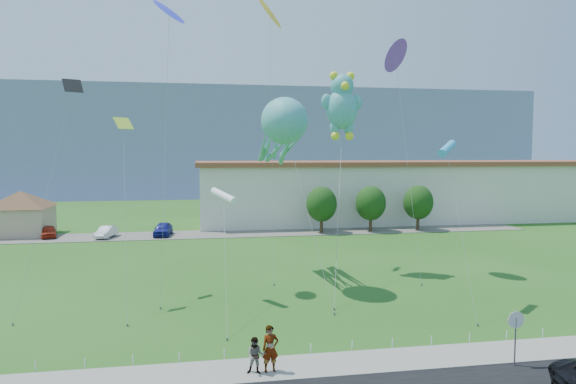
{
  "coord_description": "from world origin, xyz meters",
  "views": [
    {
      "loc": [
        -4.0,
        -24.01,
        9.35
      ],
      "look_at": [
        1.53,
        8.0,
        6.87
      ],
      "focal_mm": 32.0,
      "sensor_mm": 36.0,
      "label": 1
    }
  ],
  "objects_px": {
    "parked_car_red": "(49,231)",
    "parked_car_blue": "(163,229)",
    "pavilion": "(21,209)",
    "teddy_bear_kite": "(342,104)",
    "parked_car_silver": "(106,232)",
    "octopus_kite": "(282,131)",
    "pedestrian_right": "(255,356)",
    "pedestrian_left": "(270,349)",
    "stop_sign": "(516,325)",
    "warehouse": "(415,190)"
  },
  "relations": [
    {
      "from": "parked_car_blue",
      "to": "pedestrian_left",
      "type": "bearing_deg",
      "value": -73.85
    },
    {
      "from": "pavilion",
      "to": "pedestrian_right",
      "type": "height_order",
      "value": "pavilion"
    },
    {
      "from": "pavilion",
      "to": "warehouse",
      "type": "xyz_separation_m",
      "value": [
        50.0,
        6.0,
        1.1
      ]
    },
    {
      "from": "pedestrian_left",
      "to": "pedestrian_right",
      "type": "distance_m",
      "value": 0.69
    },
    {
      "from": "pavilion",
      "to": "parked_car_red",
      "type": "xyz_separation_m",
      "value": [
        3.54,
        -2.34,
        -2.32
      ]
    },
    {
      "from": "parked_car_silver",
      "to": "octopus_kite",
      "type": "xyz_separation_m",
      "value": [
        15.91,
        -22.91,
        10.22
      ]
    },
    {
      "from": "stop_sign",
      "to": "octopus_kite",
      "type": "height_order",
      "value": "octopus_kite"
    },
    {
      "from": "parked_car_silver",
      "to": "teddy_bear_kite",
      "type": "relative_size",
      "value": 0.24
    },
    {
      "from": "pavilion",
      "to": "octopus_kite",
      "type": "xyz_separation_m",
      "value": [
        25.71,
        -26.49,
        7.88
      ]
    },
    {
      "from": "pavilion",
      "to": "octopus_kite",
      "type": "height_order",
      "value": "octopus_kite"
    },
    {
      "from": "parked_car_blue",
      "to": "octopus_kite",
      "type": "bearing_deg",
      "value": -61.39
    },
    {
      "from": "parked_car_red",
      "to": "parked_car_blue",
      "type": "relative_size",
      "value": 0.87
    },
    {
      "from": "parked_car_red",
      "to": "teddy_bear_kite",
      "type": "relative_size",
      "value": 0.24
    },
    {
      "from": "pedestrian_left",
      "to": "teddy_bear_kite",
      "type": "distance_m",
      "value": 23.15
    },
    {
      "from": "pavilion",
      "to": "teddy_bear_kite",
      "type": "height_order",
      "value": "teddy_bear_kite"
    },
    {
      "from": "stop_sign",
      "to": "pedestrian_right",
      "type": "height_order",
      "value": "stop_sign"
    },
    {
      "from": "warehouse",
      "to": "parked_car_blue",
      "type": "relative_size",
      "value": 14.05
    },
    {
      "from": "pavilion",
      "to": "stop_sign",
      "type": "bearing_deg",
      "value": -51.56
    },
    {
      "from": "pavilion",
      "to": "parked_car_silver",
      "type": "xyz_separation_m",
      "value": [
        9.81,
        -3.57,
        -2.34
      ]
    },
    {
      "from": "parked_car_red",
      "to": "parked_car_blue",
      "type": "bearing_deg",
      "value": -18.07
    },
    {
      "from": "pavilion",
      "to": "warehouse",
      "type": "relative_size",
      "value": 0.15
    },
    {
      "from": "warehouse",
      "to": "stop_sign",
      "type": "xyz_separation_m",
      "value": [
        -16.5,
        -48.21,
        -2.26
      ]
    },
    {
      "from": "pedestrian_left",
      "to": "octopus_kite",
      "type": "bearing_deg",
      "value": 71.05
    },
    {
      "from": "pedestrian_left",
      "to": "parked_car_blue",
      "type": "distance_m",
      "value": 38.55
    },
    {
      "from": "pedestrian_left",
      "to": "parked_car_silver",
      "type": "relative_size",
      "value": 0.52
    },
    {
      "from": "parked_car_silver",
      "to": "teddy_bear_kite",
      "type": "xyz_separation_m",
      "value": [
        21.18,
        -19.51,
        12.46
      ]
    },
    {
      "from": "pavilion",
      "to": "parked_car_blue",
      "type": "bearing_deg",
      "value": -11.34
    },
    {
      "from": "parked_car_silver",
      "to": "octopus_kite",
      "type": "bearing_deg",
      "value": -43.12
    },
    {
      "from": "octopus_kite",
      "to": "pedestrian_right",
      "type": "bearing_deg",
      "value": -103.4
    },
    {
      "from": "parked_car_red",
      "to": "parked_car_silver",
      "type": "bearing_deg",
      "value": -25.28
    },
    {
      "from": "pedestrian_right",
      "to": "parked_car_red",
      "type": "height_order",
      "value": "pedestrian_right"
    },
    {
      "from": "warehouse",
      "to": "parked_car_red",
      "type": "relative_size",
      "value": 16.12
    },
    {
      "from": "parked_car_blue",
      "to": "octopus_kite",
      "type": "height_order",
      "value": "octopus_kite"
    },
    {
      "from": "parked_car_silver",
      "to": "octopus_kite",
      "type": "distance_m",
      "value": 29.71
    },
    {
      "from": "pavilion",
      "to": "pedestrian_right",
      "type": "distance_m",
      "value": 46.84
    },
    {
      "from": "pavilion",
      "to": "pedestrian_right",
      "type": "relative_size",
      "value": 5.97
    },
    {
      "from": "warehouse",
      "to": "parked_car_red",
      "type": "height_order",
      "value": "warehouse"
    },
    {
      "from": "octopus_kite",
      "to": "pedestrian_left",
      "type": "bearing_deg",
      "value": -101.07
    },
    {
      "from": "teddy_bear_kite",
      "to": "pedestrian_right",
      "type": "bearing_deg",
      "value": -115.87
    },
    {
      "from": "parked_car_red",
      "to": "parked_car_silver",
      "type": "height_order",
      "value": "parked_car_red"
    },
    {
      "from": "pavilion",
      "to": "parked_car_blue",
      "type": "relative_size",
      "value": 2.12
    },
    {
      "from": "warehouse",
      "to": "parked_car_silver",
      "type": "height_order",
      "value": "warehouse"
    },
    {
      "from": "pedestrian_left",
      "to": "parked_car_silver",
      "type": "bearing_deg",
      "value": 101.29
    },
    {
      "from": "parked_car_silver",
      "to": "parked_car_blue",
      "type": "xyz_separation_m",
      "value": [
        6.06,
        0.39,
        0.11
      ]
    },
    {
      "from": "parked_car_red",
      "to": "parked_car_blue",
      "type": "distance_m",
      "value": 12.36
    },
    {
      "from": "stop_sign",
      "to": "parked_car_red",
      "type": "bearing_deg",
      "value": 126.93
    },
    {
      "from": "pavilion",
      "to": "teddy_bear_kite",
      "type": "distance_m",
      "value": 39.94
    },
    {
      "from": "pedestrian_right",
      "to": "parked_car_silver",
      "type": "height_order",
      "value": "pedestrian_right"
    },
    {
      "from": "pedestrian_left",
      "to": "pedestrian_right",
      "type": "height_order",
      "value": "pedestrian_left"
    },
    {
      "from": "pedestrian_right",
      "to": "octopus_kite",
      "type": "relative_size",
      "value": 0.12
    }
  ]
}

